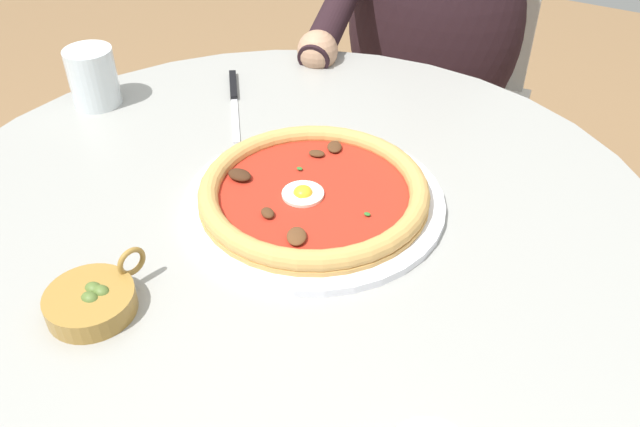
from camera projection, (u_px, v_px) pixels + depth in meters
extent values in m
cylinder|color=#999993|center=(284.00, 221.00, 0.81)|extent=(0.94, 0.94, 0.03)
cylinder|color=gray|center=(292.00, 398.00, 1.04)|extent=(0.12, 0.12, 0.69)
cylinder|color=white|center=(314.00, 201.00, 0.82)|extent=(0.32, 0.32, 0.01)
cylinder|color=tan|center=(314.00, 196.00, 0.81)|extent=(0.28, 0.28, 0.01)
torus|color=tan|center=(314.00, 190.00, 0.81)|extent=(0.28, 0.28, 0.03)
cylinder|color=red|center=(314.00, 193.00, 0.81)|extent=(0.27, 0.27, 0.00)
cylinder|color=white|center=(303.00, 194.00, 0.80)|extent=(0.05, 0.05, 0.00)
ellipsoid|color=yellow|center=(303.00, 192.00, 0.80)|extent=(0.02, 0.02, 0.02)
ellipsoid|color=#4C2D19|center=(334.00, 147.00, 0.88)|extent=(0.03, 0.03, 0.01)
ellipsoid|color=#4C2D19|center=(265.00, 212.00, 0.77)|extent=(0.03, 0.02, 0.01)
ellipsoid|color=brown|center=(297.00, 236.00, 0.74)|extent=(0.04, 0.04, 0.01)
ellipsoid|color=#3D2314|center=(240.00, 175.00, 0.83)|extent=(0.03, 0.02, 0.01)
ellipsoid|color=#4C2D19|center=(317.00, 153.00, 0.87)|extent=(0.02, 0.02, 0.01)
ellipsoid|color=#2D6B28|center=(367.00, 214.00, 0.77)|extent=(0.01, 0.01, 0.00)
ellipsoid|color=#2D6B28|center=(300.00, 198.00, 0.79)|extent=(0.01, 0.01, 0.00)
ellipsoid|color=#2D6B28|center=(300.00, 168.00, 0.84)|extent=(0.01, 0.01, 0.00)
cylinder|color=silver|center=(93.00, 77.00, 1.00)|extent=(0.07, 0.07, 0.09)
cylinder|color=silver|center=(97.00, 96.00, 1.02)|extent=(0.06, 0.06, 0.03)
cube|color=silver|center=(235.00, 120.00, 0.98)|extent=(0.08, 0.11, 0.00)
cube|color=black|center=(233.00, 85.00, 1.06)|extent=(0.06, 0.08, 0.01)
cylinder|color=olive|center=(91.00, 302.00, 0.67)|extent=(0.09, 0.09, 0.02)
torus|color=olive|center=(132.00, 262.00, 0.69)|extent=(0.01, 0.03, 0.03)
ellipsoid|color=#516B2D|center=(90.00, 299.00, 0.66)|extent=(0.02, 0.02, 0.02)
ellipsoid|color=#516B2D|center=(101.00, 293.00, 0.67)|extent=(0.02, 0.02, 0.02)
ellipsoid|color=#516B2D|center=(94.00, 290.00, 0.67)|extent=(0.02, 0.02, 0.02)
cube|color=#282833|center=(413.00, 211.00, 1.64)|extent=(0.37, 0.32, 0.45)
ellipsoid|color=black|center=(434.00, 26.00, 1.35)|extent=(0.38, 0.26, 0.51)
cylinder|color=black|center=(335.00, 15.00, 1.19)|extent=(0.11, 0.27, 0.12)
sphere|color=tan|center=(318.00, 51.00, 1.13)|extent=(0.07, 0.07, 0.07)
cube|color=beige|center=(428.00, 116.00, 1.53)|extent=(0.45, 0.45, 0.02)
cylinder|color=#B7B2A8|center=(325.00, 222.00, 1.60)|extent=(0.02, 0.02, 0.46)
cylinder|color=#B7B2A8|center=(475.00, 262.00, 1.49)|extent=(0.02, 0.02, 0.46)
cylinder|color=#B7B2A8|center=(374.00, 147.00, 1.86)|extent=(0.02, 0.02, 0.46)
cylinder|color=#B7B2A8|center=(504.00, 176.00, 1.75)|extent=(0.02, 0.02, 0.46)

